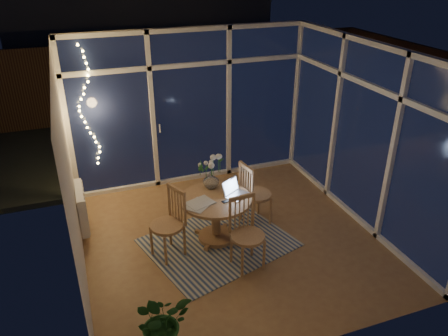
% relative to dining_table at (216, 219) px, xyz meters
% --- Properties ---
extents(floor, '(4.00, 4.00, 0.00)m').
position_rel_dining_table_xyz_m(floor, '(0.22, -0.08, -0.33)').
color(floor, '#91613F').
rests_on(floor, ground).
extents(ceiling, '(4.00, 4.00, 0.00)m').
position_rel_dining_table_xyz_m(ceiling, '(0.22, -0.08, 2.27)').
color(ceiling, white).
rests_on(ceiling, wall_back).
extents(wall_back, '(4.00, 0.04, 2.60)m').
position_rel_dining_table_xyz_m(wall_back, '(0.22, 1.92, 0.97)').
color(wall_back, silver).
rests_on(wall_back, floor).
extents(wall_front, '(4.00, 0.04, 2.60)m').
position_rel_dining_table_xyz_m(wall_front, '(0.22, -2.08, 0.97)').
color(wall_front, silver).
rests_on(wall_front, floor).
extents(wall_left, '(0.04, 4.00, 2.60)m').
position_rel_dining_table_xyz_m(wall_left, '(-1.78, -0.08, 0.97)').
color(wall_left, silver).
rests_on(wall_left, floor).
extents(wall_right, '(0.04, 4.00, 2.60)m').
position_rel_dining_table_xyz_m(wall_right, '(2.22, -0.08, 0.97)').
color(wall_right, silver).
rests_on(wall_right, floor).
extents(window_wall_back, '(4.00, 0.10, 2.60)m').
position_rel_dining_table_xyz_m(window_wall_back, '(0.22, 1.88, 0.97)').
color(window_wall_back, white).
rests_on(window_wall_back, floor).
extents(window_wall_right, '(0.10, 4.00, 2.60)m').
position_rel_dining_table_xyz_m(window_wall_right, '(2.18, -0.08, 0.97)').
color(window_wall_right, white).
rests_on(window_wall_right, floor).
extents(radiator, '(0.10, 0.70, 0.58)m').
position_rel_dining_table_xyz_m(radiator, '(-1.72, 0.82, 0.07)').
color(radiator, silver).
rests_on(radiator, wall_left).
extents(fairy_lights, '(0.24, 0.10, 1.85)m').
position_rel_dining_table_xyz_m(fairy_lights, '(-1.43, 1.80, 1.19)').
color(fairy_lights, '#FFD066').
rests_on(fairy_lights, window_wall_back).
extents(garden_patio, '(12.00, 6.00, 0.10)m').
position_rel_dining_table_xyz_m(garden_patio, '(0.72, 4.92, -0.39)').
color(garden_patio, black).
rests_on(garden_patio, ground).
extents(garden_fence, '(11.00, 0.08, 1.80)m').
position_rel_dining_table_xyz_m(garden_fence, '(0.22, 5.42, 0.57)').
color(garden_fence, black).
rests_on(garden_fence, ground).
extents(neighbour_roof, '(7.00, 3.00, 2.20)m').
position_rel_dining_table_xyz_m(neighbour_roof, '(0.52, 8.42, 1.87)').
color(neighbour_roof, '#35383F').
rests_on(neighbour_roof, ground).
extents(garden_shrubs, '(0.90, 0.90, 0.90)m').
position_rel_dining_table_xyz_m(garden_shrubs, '(-0.58, 3.32, 0.12)').
color(garden_shrubs, black).
rests_on(garden_shrubs, ground).
extents(rug, '(2.20, 1.94, 0.01)m').
position_rel_dining_table_xyz_m(rug, '(0.00, -0.10, -0.33)').
color(rug, beige).
rests_on(rug, floor).
extents(dining_table, '(1.21, 1.21, 0.66)m').
position_rel_dining_table_xyz_m(dining_table, '(0.00, 0.00, 0.00)').
color(dining_table, '#936742').
rests_on(dining_table, floor).
extents(chair_left, '(0.60, 0.60, 0.98)m').
position_rel_dining_table_xyz_m(chair_left, '(-0.71, -0.13, 0.16)').
color(chair_left, '#936742').
rests_on(chair_left, floor).
extents(chair_right, '(0.53, 0.53, 1.00)m').
position_rel_dining_table_xyz_m(chair_right, '(0.69, 0.20, 0.17)').
color(chair_right, '#936742').
rests_on(chair_right, floor).
extents(chair_front, '(0.49, 0.49, 0.97)m').
position_rel_dining_table_xyz_m(chair_front, '(0.18, -0.69, 0.15)').
color(chair_front, '#936742').
rests_on(chair_front, floor).
extents(laptop, '(0.41, 0.40, 0.23)m').
position_rel_dining_table_xyz_m(laptop, '(0.29, -0.04, 0.45)').
color(laptop, silver).
rests_on(laptop, dining_table).
extents(flower_vase, '(0.25, 0.25, 0.21)m').
position_rel_dining_table_xyz_m(flower_vase, '(0.04, 0.30, 0.44)').
color(flower_vase, white).
rests_on(flower_vase, dining_table).
extents(bowl, '(0.19, 0.19, 0.04)m').
position_rel_dining_table_xyz_m(bowl, '(0.29, 0.25, 0.35)').
color(bowl, white).
rests_on(bowl, dining_table).
extents(newspapers, '(0.43, 0.40, 0.02)m').
position_rel_dining_table_xyz_m(newspapers, '(-0.25, -0.09, 0.34)').
color(newspapers, white).
rests_on(newspapers, dining_table).
extents(phone, '(0.13, 0.09, 0.01)m').
position_rel_dining_table_xyz_m(phone, '(0.11, -0.13, 0.34)').
color(phone, black).
rests_on(phone, dining_table).
extents(potted_plant, '(0.67, 0.63, 0.76)m').
position_rel_dining_table_xyz_m(potted_plant, '(-1.13, -1.70, 0.05)').
color(potted_plant, '#1B4D1D').
rests_on(potted_plant, floor).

